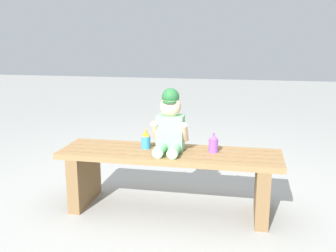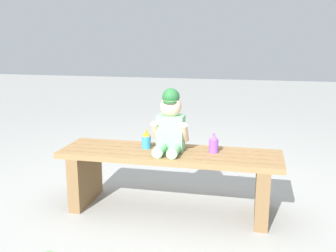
{
  "view_description": "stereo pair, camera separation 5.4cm",
  "coord_description": "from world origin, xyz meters",
  "px_view_note": "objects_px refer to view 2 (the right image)",
  "views": [
    {
      "loc": [
        0.47,
        -2.39,
        1.14
      ],
      "look_at": [
        0.0,
        -0.05,
        0.58
      ],
      "focal_mm": 42.22,
      "sensor_mm": 36.0,
      "label": 1
    },
    {
      "loc": [
        0.52,
        -2.38,
        1.14
      ],
      "look_at": [
        0.0,
        -0.05,
        0.58
      ],
      "focal_mm": 42.22,
      "sensor_mm": 36.0,
      "label": 2
    }
  ],
  "objects_px": {
    "sippy_cup_left": "(146,139)",
    "sippy_cup_right": "(214,143)",
    "park_bench": "(170,171)",
    "child_figure": "(171,124)"
  },
  "relations": [
    {
      "from": "park_bench",
      "to": "sippy_cup_left",
      "type": "relative_size",
      "value": 11.48
    },
    {
      "from": "child_figure",
      "to": "sippy_cup_right",
      "type": "xyz_separation_m",
      "value": [
        0.28,
        0.03,
        -0.12
      ]
    },
    {
      "from": "child_figure",
      "to": "sippy_cup_left",
      "type": "distance_m",
      "value": 0.21
    },
    {
      "from": "child_figure",
      "to": "sippy_cup_right",
      "type": "bearing_deg",
      "value": 5.19
    },
    {
      "from": "sippy_cup_right",
      "to": "park_bench",
      "type": "bearing_deg",
      "value": -170.6
    },
    {
      "from": "sippy_cup_left",
      "to": "sippy_cup_right",
      "type": "height_order",
      "value": "same"
    },
    {
      "from": "child_figure",
      "to": "sippy_cup_left",
      "type": "relative_size",
      "value": 3.26
    },
    {
      "from": "sippy_cup_left",
      "to": "sippy_cup_right",
      "type": "relative_size",
      "value": 1.0
    },
    {
      "from": "child_figure",
      "to": "park_bench",
      "type": "bearing_deg",
      "value": -94.87
    },
    {
      "from": "park_bench",
      "to": "sippy_cup_left",
      "type": "xyz_separation_m",
      "value": [
        -0.17,
        0.05,
        0.19
      ]
    }
  ]
}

